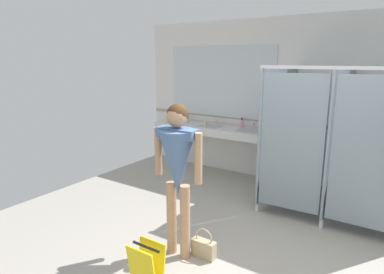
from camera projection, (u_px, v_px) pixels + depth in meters
wall_back at (341, 105)px, 5.34m from camera, size 7.63×0.12×2.85m
wall_back_tile_band at (338, 128)px, 5.38m from camera, size 7.63×0.01×0.06m
vanity_counter at (214, 137)px, 6.47m from camera, size 2.34×0.60×1.01m
mirror_panel at (220, 82)px, 6.40m from camera, size 2.24×0.02×1.34m
bathroom_stalls at (337, 140)px, 4.49m from camera, size 1.83×1.54×2.06m
person_standing at (178, 162)px, 3.48m from camera, size 0.59×0.41×1.70m
handbag at (204, 247)px, 3.64m from camera, size 0.27×0.10×0.34m
soap_dispenser at (242, 123)px, 6.17m from camera, size 0.07×0.07×0.19m
paper_cup at (205, 124)px, 6.30m from camera, size 0.07×0.07×0.09m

